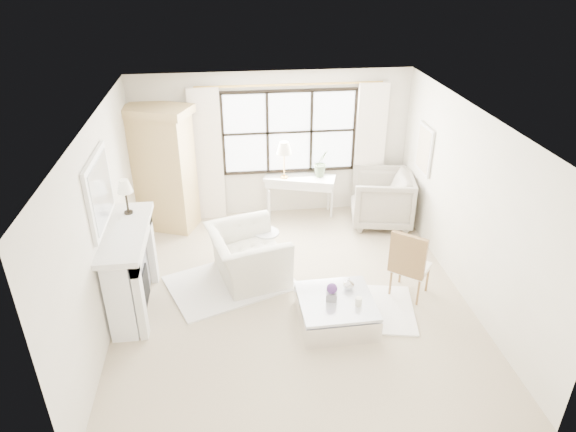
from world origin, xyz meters
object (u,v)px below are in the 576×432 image
Objects in this scene: console_table at (299,196)px; club_armchair at (248,255)px; armoire at (163,168)px; coffee_table at (336,311)px.

club_armchair is at bearing -101.78° from console_table.
console_table is 1.12× the size of club_armchair.
armoire is 2.19× the size of coffee_table.
club_armchair is (1.36, -1.85, -0.74)m from armoire.
coffee_table is (1.13, -1.23, -0.22)m from club_armchair.
console_table is at bearing -43.18° from club_armchair.
console_table reaches higher than coffee_table.
armoire is 2.56m from console_table.
club_armchair is at bearing -32.06° from armoire.
console_table is 3.21m from coffee_table.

